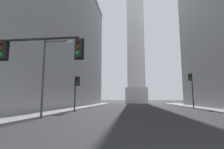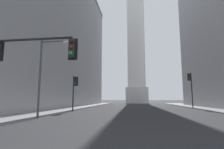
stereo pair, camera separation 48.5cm
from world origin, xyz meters
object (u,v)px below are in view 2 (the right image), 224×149
at_px(obelisk, 135,19).
at_px(street_lamp, 45,69).
at_px(traffic_light_mid_right, 191,85).
at_px(traffic_light_mid_left, 74,88).
at_px(traffic_light_near_left, 20,58).

height_order(obelisk, street_lamp, obelisk).
relative_size(obelisk, traffic_light_mid_right, 10.90).
bearing_deg(traffic_light_mid_left, street_lamp, -87.87).
relative_size(obelisk, street_lamp, 9.62).
xyz_separation_m(obelisk, traffic_light_mid_left, (-9.01, -43.11, -29.87)).
bearing_deg(traffic_light_mid_right, obelisk, 105.53).
bearing_deg(obelisk, street_lamp, -99.49).
distance_m(traffic_light_mid_left, traffic_light_near_left, 14.22).
relative_size(traffic_light_mid_right, traffic_light_near_left, 1.12).
bearing_deg(traffic_light_mid_left, traffic_light_mid_right, 26.77).
distance_m(obelisk, traffic_light_mid_right, 45.49).
bearing_deg(traffic_light_mid_right, traffic_light_near_left, -125.72).
relative_size(traffic_light_mid_right, street_lamp, 0.88).
xyz_separation_m(traffic_light_mid_right, traffic_light_near_left, (-16.82, -23.39, 0.02)).
distance_m(traffic_light_mid_right, traffic_light_near_left, 28.81).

